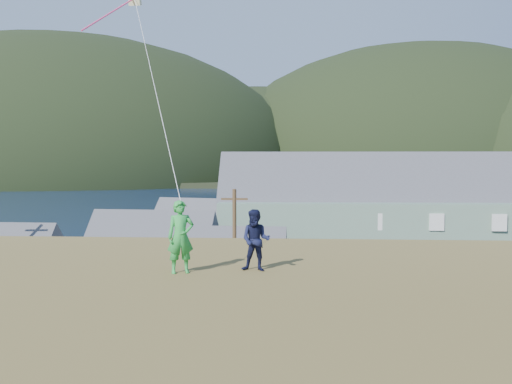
% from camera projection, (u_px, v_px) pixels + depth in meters
% --- Properties ---
extents(ground, '(900.00, 900.00, 0.00)m').
position_uv_depth(ground, '(260.00, 333.00, 32.95)').
color(ground, '#0A1638').
rests_on(ground, ground).
extents(grass_strip, '(110.00, 8.00, 0.10)m').
position_uv_depth(grass_strip, '(258.00, 343.00, 30.96)').
color(grass_strip, '#4C3D19').
rests_on(grass_strip, ground).
extents(waterfront_lot, '(72.00, 36.00, 0.12)m').
position_uv_depth(waterfront_lot, '(272.00, 274.00, 49.89)').
color(waterfront_lot, '#28282B').
rests_on(waterfront_lot, ground).
extents(wharf, '(26.00, 14.00, 0.90)m').
position_uv_depth(wharf, '(232.00, 235.00, 73.18)').
color(wharf, gray).
rests_on(wharf, ground).
extents(far_shore, '(900.00, 320.00, 2.00)m').
position_uv_depth(far_shore, '(291.00, 175.00, 361.68)').
color(far_shore, black).
rests_on(far_shore, ground).
extents(far_hills, '(760.00, 265.00, 143.00)m').
position_uv_depth(far_hills, '(356.00, 176.00, 308.83)').
color(far_hills, black).
rests_on(far_hills, ground).
extents(lodge, '(37.21, 11.32, 13.00)m').
position_uv_depth(lodge, '(422.00, 215.00, 51.85)').
color(lodge, slate).
rests_on(lodge, waterfront_lot).
extents(shed_palegreen_near, '(10.45, 7.08, 7.25)m').
position_uv_depth(shed_palegreen_near, '(150.00, 253.00, 44.44)').
color(shed_palegreen_near, slate).
rests_on(shed_palegreen_near, waterfront_lot).
extents(shed_white, '(7.61, 5.15, 5.97)m').
position_uv_depth(shed_white, '(236.00, 263.00, 42.53)').
color(shed_white, beige).
rests_on(shed_white, waterfront_lot).
extents(shed_palegreen_far, '(11.96, 8.59, 7.27)m').
position_uv_depth(shed_palegreen_far, '(203.00, 230.00, 59.18)').
color(shed_palegreen_far, gray).
rests_on(shed_palegreen_far, waterfront_lot).
extents(utility_poles, '(34.55, 0.24, 9.13)m').
position_uv_depth(utility_poles, '(228.00, 253.00, 34.35)').
color(utility_poles, '#47331E').
rests_on(utility_poles, waterfront_lot).
extents(parked_cars, '(14.95, 10.49, 1.58)m').
position_uv_depth(parked_cars, '(150.00, 256.00, 54.44)').
color(parked_cars, black).
rests_on(parked_cars, waterfront_lot).
extents(kite_flyer_green, '(0.75, 0.62, 1.77)m').
position_uv_depth(kite_flyer_green, '(181.00, 237.00, 13.80)').
color(kite_flyer_green, green).
rests_on(kite_flyer_green, hillside).
extents(kite_flyer_navy, '(0.82, 0.68, 1.53)m').
position_uv_depth(kite_flyer_navy, '(256.00, 240.00, 14.08)').
color(kite_flyer_navy, '#131635').
rests_on(kite_flyer_navy, hillside).
extents(kite_rig, '(2.40, 4.59, 11.91)m').
position_uv_depth(kite_rig, '(131.00, 3.00, 21.92)').
color(kite_rig, '#F2EFB8').
rests_on(kite_rig, ground).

